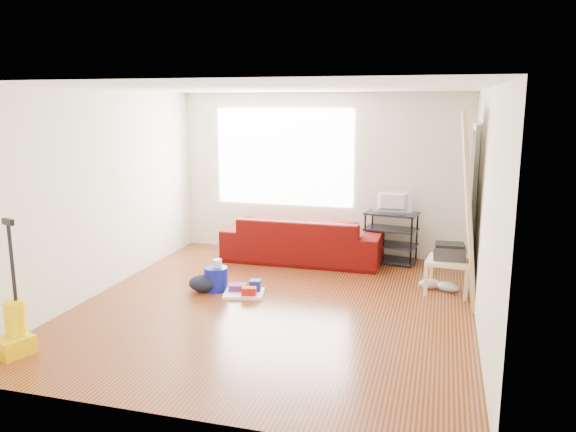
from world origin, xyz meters
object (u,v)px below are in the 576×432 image
(tv_stand, at_px, (391,237))
(vacuum, at_px, (15,330))
(backpack, at_px, (204,291))
(sofa, at_px, (303,260))
(bucket, at_px, (216,290))
(side_table, at_px, (449,264))
(cleaning_tray, at_px, (245,291))

(tv_stand, distance_m, vacuum, 5.17)
(tv_stand, bearing_deg, backpack, -127.70)
(sofa, xyz_separation_m, bucket, (-0.73, -1.62, 0.00))
(tv_stand, height_order, side_table, tv_stand)
(tv_stand, relative_size, cleaning_tray, 1.47)
(sofa, xyz_separation_m, side_table, (2.11, -0.92, 0.36))
(backpack, relative_size, vacuum, 0.30)
(bucket, xyz_separation_m, backpack, (-0.13, -0.08, 0.00))
(cleaning_tray, xyz_separation_m, vacuum, (-1.53, -2.15, 0.19))
(sofa, distance_m, side_table, 2.33)
(sofa, relative_size, vacuum, 1.81)
(side_table, bearing_deg, vacuum, -143.46)
(sofa, xyz_separation_m, vacuum, (-1.84, -3.85, 0.24))
(cleaning_tray, relative_size, backpack, 1.43)
(sofa, distance_m, vacuum, 4.27)
(sofa, relative_size, backpack, 6.08)
(tv_stand, bearing_deg, sofa, -158.46)
(tv_stand, bearing_deg, bucket, -127.13)
(tv_stand, bearing_deg, cleaning_tray, -119.28)
(tv_stand, height_order, backpack, tv_stand)
(bucket, bearing_deg, backpack, -147.68)
(tv_stand, xyz_separation_m, vacuum, (-3.12, -4.12, -0.14))
(cleaning_tray, bearing_deg, tv_stand, 51.07)
(side_table, xyz_separation_m, cleaning_tray, (-2.42, -0.78, -0.31))
(tv_stand, height_order, bucket, tv_stand)
(cleaning_tray, bearing_deg, sofa, 79.70)
(sofa, relative_size, side_table, 4.03)
(tv_stand, xyz_separation_m, cleaning_tray, (-1.59, -1.97, -0.33))
(vacuum, bearing_deg, sofa, 84.52)
(tv_stand, distance_m, side_table, 1.45)
(side_table, xyz_separation_m, backpack, (-2.97, -0.78, -0.36))
(bucket, bearing_deg, cleaning_tray, -10.65)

